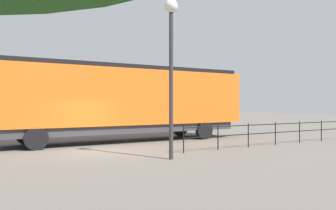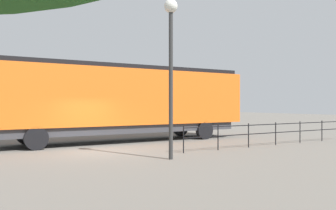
# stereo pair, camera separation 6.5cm
# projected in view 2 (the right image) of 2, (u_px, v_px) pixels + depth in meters

# --- Properties ---
(ground_plane) EXTENTS (120.00, 120.00, 0.00)m
(ground_plane) POSITION_uv_depth(u_px,v_px,m) (99.00, 152.00, 15.59)
(ground_plane) COLOR #666059
(locomotive) EXTENTS (2.98, 15.19, 4.29)m
(locomotive) POSITION_uv_depth(u_px,v_px,m) (131.00, 100.00, 20.02)
(locomotive) COLOR orange
(locomotive) RESTS_ON ground_plane
(lamp_post) EXTENTS (0.53, 0.53, 6.18)m
(lamp_post) POSITION_uv_depth(u_px,v_px,m) (171.00, 46.00, 13.38)
(lamp_post) COLOR #2D2D2D
(lamp_post) RESTS_ON ground_plane
(platform_fence) EXTENTS (0.05, 11.56, 1.18)m
(platform_fence) POSITION_uv_depth(u_px,v_px,m) (276.00, 130.00, 18.05)
(platform_fence) COLOR black
(platform_fence) RESTS_ON ground_plane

